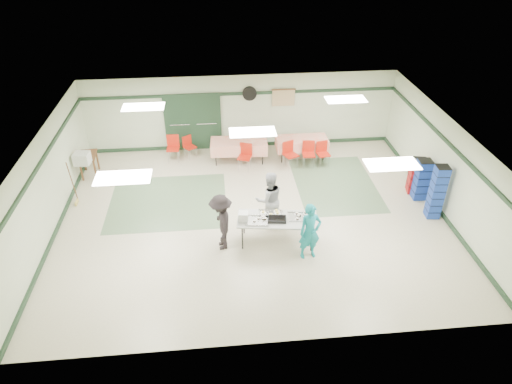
{
  "coord_description": "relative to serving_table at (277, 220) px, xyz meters",
  "views": [
    {
      "loc": [
        -0.96,
        -10.7,
        7.75
      ],
      "look_at": [
        0.06,
        -0.3,
        1.02
      ],
      "focal_mm": 32.0,
      "sensor_mm": 36.0,
      "label": 1
    }
  ],
  "objects": [
    {
      "name": "door_frame",
      "position": [
        -2.26,
        5.64,
        0.33
      ],
      "size": [
        2.0,
        0.03,
        2.15
      ],
      "primitive_type": "cube",
      "color": "#1C3321",
      "rests_on": "floor"
    },
    {
      "name": "crate_stack_red",
      "position": [
        4.62,
        2.06,
        -0.15
      ],
      "size": [
        0.52,
        0.52,
        1.14
      ],
      "primitive_type": "cube",
      "rotation": [
        0.0,
        0.0,
        -0.21
      ],
      "color": "maroon",
      "rests_on": "floor"
    },
    {
      "name": "wall_front",
      "position": [
        -0.53,
        -3.28,
        0.63
      ],
      "size": [
        11.0,
        0.0,
        11.0
      ],
      "primitive_type": "plane",
      "rotation": [
        -1.57,
        0.0,
        0.0
      ],
      "color": "beige",
      "rests_on": "floor"
    },
    {
      "name": "serving_table",
      "position": [
        0.0,
        0.0,
        0.0
      ],
      "size": [
        2.17,
        1.11,
        0.76
      ],
      "rotation": [
        0.0,
        0.0,
        -0.14
      ],
      "color": "#AFAFAA",
      "rests_on": "floor"
    },
    {
      "name": "trim_back",
      "position": [
        -0.53,
        5.69,
        1.33
      ],
      "size": [
        11.0,
        0.06,
        0.1
      ],
      "primitive_type": "cube",
      "color": "#1C3321",
      "rests_on": "wall_back"
    },
    {
      "name": "office_printer",
      "position": [
        -5.68,
        3.53,
        0.21
      ],
      "size": [
        0.5,
        0.45,
        0.37
      ],
      "primitive_type": "cube",
      "rotation": [
        0.0,
        0.0,
        -0.09
      ],
      "color": "beige",
      "rests_on": "printer_table"
    },
    {
      "name": "foam_box_stack",
      "position": [
        -0.88,
        0.03,
        0.15
      ],
      "size": [
        0.28,
        0.26,
        0.23
      ],
      "primitive_type": "cube",
      "rotation": [
        0.0,
        0.0,
        -0.14
      ],
      "color": "white",
      "rests_on": "serving_table"
    },
    {
      "name": "trim_left",
      "position": [
        -6.0,
        1.22,
        1.33
      ],
      "size": [
        0.06,
        9.0,
        0.1
      ],
      "primitive_type": "cube",
      "rotation": [
        0.0,
        0.0,
        1.57
      ],
      "color": "#1C3321",
      "rests_on": "wall_back"
    },
    {
      "name": "wall_right",
      "position": [
        4.97,
        1.22,
        0.63
      ],
      "size": [
        0.0,
        9.0,
        9.0
      ],
      "primitive_type": "plane",
      "rotation": [
        1.57,
        0.0,
        -1.57
      ],
      "color": "beige",
      "rests_on": "floor"
    },
    {
      "name": "double_door_left",
      "position": [
        -2.73,
        5.66,
        0.33
      ],
      "size": [
        0.9,
        0.06,
        2.1
      ],
      "primitive_type": "cube",
      "color": "gray",
      "rests_on": "floor"
    },
    {
      "name": "double_door_right",
      "position": [
        -1.78,
        5.66,
        0.33
      ],
      "size": [
        0.9,
        0.06,
        2.1
      ],
      "primitive_type": "cube",
      "color": "gray",
      "rests_on": "floor"
    },
    {
      "name": "green_patch_a",
      "position": [
        -3.03,
        2.22,
        -0.72
      ],
      "size": [
        3.5,
        3.0,
        0.01
      ],
      "primitive_type": "cube",
      "color": "#5F7D5B",
      "rests_on": "floor"
    },
    {
      "name": "crate_stack_blue_b",
      "position": [
        4.62,
        0.72,
        0.1
      ],
      "size": [
        0.39,
        0.39,
        1.65
      ],
      "primitive_type": "cube",
      "rotation": [
        0.0,
        0.0,
        -0.09
      ],
      "color": "#193496",
      "rests_on": "floor"
    },
    {
      "name": "wall_back",
      "position": [
        -0.53,
        5.72,
        0.63
      ],
      "size": [
        11.0,
        0.0,
        11.0
      ],
      "primitive_type": "plane",
      "rotation": [
        1.57,
        0.0,
        0.0
      ],
      "color": "beige",
      "rests_on": "floor"
    },
    {
      "name": "green_patch_b",
      "position": [
        2.27,
        2.72,
        -0.72
      ],
      "size": [
        2.5,
        3.5,
        0.01
      ],
      "primitive_type": "cube",
      "color": "#5F7D5B",
      "rests_on": "floor"
    },
    {
      "name": "ceiling",
      "position": [
        -0.53,
        1.22,
        1.98
      ],
      "size": [
        11.0,
        11.0,
        0.0
      ],
      "primitive_type": "plane",
      "rotation": [
        3.14,
        0.0,
        0.0
      ],
      "color": "white",
      "rests_on": "wall_back"
    },
    {
      "name": "wall_left",
      "position": [
        -6.03,
        1.22,
        0.63
      ],
      "size": [
        0.0,
        9.0,
        9.0
      ],
      "primitive_type": "plane",
      "rotation": [
        1.57,
        0.0,
        1.57
      ],
      "color": "beige",
      "rests_on": "floor"
    },
    {
      "name": "baking_pan",
      "position": [
        -0.02,
        -0.07,
        0.08
      ],
      "size": [
        0.51,
        0.36,
        0.08
      ],
      "primitive_type": "cube",
      "rotation": [
        0.0,
        0.0,
        -0.14
      ],
      "color": "black",
      "rests_on": "serving_table"
    },
    {
      "name": "baseboard_back",
      "position": [
        -0.53,
        5.69,
        -0.66
      ],
      "size": [
        11.0,
        0.06,
        0.12
      ],
      "primitive_type": "cube",
      "color": "#1C3321",
      "rests_on": "floor"
    },
    {
      "name": "chair_a",
      "position": [
        1.64,
        4.05,
        -0.17
      ],
      "size": [
        0.44,
        0.44,
        0.89
      ],
      "rotation": [
        0.0,
        0.0,
        -0.07
      ],
      "color": "red",
      "rests_on": "floor"
    },
    {
      "name": "floor",
      "position": [
        -0.53,
        1.22,
        -0.72
      ],
      "size": [
        11.0,
        11.0,
        0.0
      ],
      "primitive_type": "plane",
      "color": "beige",
      "rests_on": "ground"
    },
    {
      "name": "dining_table_b",
      "position": [
        -0.7,
        4.61,
        -0.15
      ],
      "size": [
        1.96,
        0.95,
        0.77
      ],
      "rotation": [
        0.0,
        0.0,
        -0.05
      ],
      "color": "red",
      "rests_on": "floor"
    },
    {
      "name": "sheet_tray_right",
      "position": [
        0.56,
        -0.0,
        0.05
      ],
      "size": [
        0.6,
        0.48,
        0.02
      ],
      "primitive_type": "cube",
      "rotation": [
        0.0,
        0.0,
        -0.14
      ],
      "color": "silver",
      "rests_on": "serving_table"
    },
    {
      "name": "baseboard_right",
      "position": [
        4.94,
        1.22,
        -0.66
      ],
      "size": [
        0.06,
        9.0,
        0.12
      ],
      "primitive_type": "cube",
      "rotation": [
        0.0,
        0.0,
        1.57
      ],
      "color": "#1C3321",
      "rests_on": "floor"
    },
    {
      "name": "dining_table_a",
      "position": [
        1.5,
        4.61,
        -0.15
      ],
      "size": [
        1.77,
        0.79,
        0.77
      ],
      "rotation": [
        0.0,
        0.0,
        0.0
      ],
      "color": "red",
      "rests_on": "floor"
    },
    {
      "name": "sheet_tray_mid",
      "position": [
        -0.15,
        0.15,
        0.05
      ],
      "size": [
        0.68,
        0.55,
        0.02
      ],
      "primitive_type": "cube",
      "rotation": [
        0.0,
        0.0,
        -0.14
      ],
      "color": "silver",
      "rests_on": "serving_table"
    },
    {
      "name": "chair_loose_a",
      "position": [
        -2.45,
        5.07,
        -0.24
      ],
      "size": [
        0.51,
        0.51,
        0.78
      ],
      "rotation": [
        0.0,
        0.0,
        0.64
      ],
      "color": "red",
      "rests_on": "floor"
    },
    {
      "name": "trim_right",
      "position": [
        4.94,
        1.22,
        1.33
      ],
      "size": [
        0.06,
        9.0,
        0.1
      ],
      "primitive_type": "cube",
      "rotation": [
        0.0,
        0.0,
        1.57
      ],
      "color": "#1C3321",
      "rests_on": "wall_back"
    },
    {
      "name": "broom",
      "position": [
        -5.76,
        2.42,
        0.02
      ],
      "size": [
        0.03,
        0.23,
        1.43
      ],
      "primitive_type": "cylinder",
      "rotation": [
        0.14,
        0.0,
        0.02
      ],
      "color": "brown",
      "rests_on": "floor"
    },
    {
      "name": "volunteer_teal",
      "position": [
        0.73,
        -0.65,
        0.06
      ],
      "size": [
        0.62,
        0.47,
        1.56
      ],
      "primitive_type": "imported",
      "rotation": [
        0.0,
        0.0,
        0.17
      ],
      "color": "teal",
      "rests_on": "floor"
    },
    {
      "name": "volunteer_grey",
      "position": [
        -0.11,
        0.83,
        0.1
      ],
      "size": [
        0.9,
        0.76,
        1.64
      ],
      "primitive_type": "imported",
      "rotation": [
        0.0,
        0.0,
        3.33
      ],
      "color": "#95959B",
      "rests_on": "floor"
    },
    {
      "name": "wall_fan",
      "position": [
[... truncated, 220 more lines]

